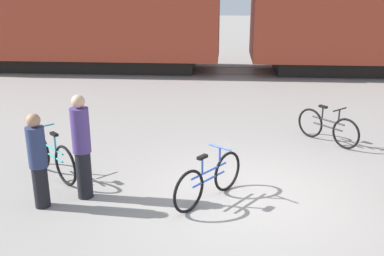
# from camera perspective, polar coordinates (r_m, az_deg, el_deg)

# --- Properties ---
(ground_plane) EXTENTS (80.00, 80.00, 0.00)m
(ground_plane) POSITION_cam_1_polar(r_m,az_deg,el_deg) (7.92, 6.67, -8.62)
(ground_plane) COLOR gray
(rail_near) EXTENTS (65.73, 0.07, 0.01)m
(rail_near) POSITION_cam_1_polar(r_m,az_deg,el_deg) (17.88, 5.41, 6.84)
(rail_near) COLOR #4C4238
(rail_near) RESTS_ON ground_plane
(rail_far) EXTENTS (65.73, 0.07, 0.01)m
(rail_far) POSITION_cam_1_polar(r_m,az_deg,el_deg) (19.29, 5.34, 7.70)
(rail_far) COLOR #4C4238
(rail_far) RESTS_ON ground_plane
(bicycle_black) EXTENTS (1.14, 1.28, 0.86)m
(bicycle_black) POSITION_cam_1_polar(r_m,az_deg,el_deg) (10.68, 16.83, 0.10)
(bicycle_black) COLOR black
(bicycle_black) RESTS_ON ground_plane
(bicycle_blue) EXTENTS (1.09, 1.44, 0.90)m
(bicycle_blue) POSITION_cam_1_polar(r_m,az_deg,el_deg) (7.57, 2.18, -6.59)
(bicycle_blue) COLOR black
(bicycle_blue) RESTS_ON ground_plane
(bicycle_teal) EXTENTS (1.34, 1.26, 0.95)m
(bicycle_teal) POSITION_cam_1_polar(r_m,az_deg,el_deg) (8.87, -17.33, -3.48)
(bicycle_teal) COLOR black
(bicycle_teal) RESTS_ON ground_plane
(person_in_navy) EXTENTS (0.29, 0.29, 1.60)m
(person_in_navy) POSITION_cam_1_polar(r_m,az_deg,el_deg) (7.61, -18.97, -3.93)
(person_in_navy) COLOR black
(person_in_navy) RESTS_ON ground_plane
(person_in_purple) EXTENTS (0.31, 0.31, 1.82)m
(person_in_purple) POSITION_cam_1_polar(r_m,az_deg,el_deg) (7.70, -13.82, -2.32)
(person_in_purple) COLOR black
(person_in_purple) RESTS_ON ground_plane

